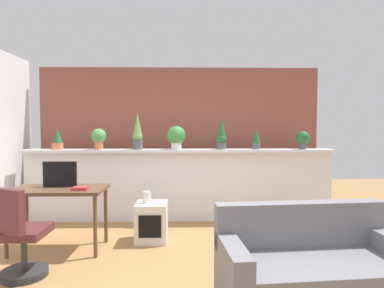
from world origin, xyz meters
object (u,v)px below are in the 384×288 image
at_px(desk, 58,195).
at_px(side_cube_shelf, 151,222).
at_px(potted_plant_3, 176,136).
at_px(book_on_desk, 80,189).
at_px(potted_plant_4, 221,135).
at_px(potted_plant_5, 256,139).
at_px(potted_plant_0, 57,139).
at_px(potted_plant_1, 99,137).
at_px(couch, 313,270).
at_px(potted_plant_2, 138,133).
at_px(potted_plant_6, 303,139).
at_px(vase_on_shelf, 147,197).
at_px(office_chair, 19,240).
at_px(tv_monitor, 60,174).

bearing_deg(desk, side_cube_shelf, 14.27).
distance_m(potted_plant_3, desk, 1.94).
height_order(desk, side_cube_shelf, desk).
bearing_deg(book_on_desk, potted_plant_4, 36.97).
bearing_deg(potted_plant_5, potted_plant_3, -178.77).
bearing_deg(side_cube_shelf, potted_plant_0, 149.04).
relative_size(potted_plant_1, potted_plant_5, 0.97).
bearing_deg(desk, couch, -26.17).
distance_m(potted_plant_5, book_on_desk, 2.74).
distance_m(potted_plant_0, potted_plant_1, 0.64).
bearing_deg(desk, potted_plant_4, 30.07).
bearing_deg(potted_plant_2, potted_plant_5, 1.09).
bearing_deg(potted_plant_3, potted_plant_4, 1.90).
bearing_deg(side_cube_shelf, potted_plant_6, 22.20).
bearing_deg(potted_plant_4, potted_plant_3, -178.10).
bearing_deg(vase_on_shelf, potted_plant_0, 148.08).
distance_m(desk, book_on_desk, 0.35).
distance_m(potted_plant_4, potted_plant_6, 1.29).
xyz_separation_m(office_chair, vase_on_shelf, (1.12, 1.05, 0.19)).
bearing_deg(book_on_desk, potted_plant_2, 69.83).
bearing_deg(potted_plant_3, potted_plant_1, 179.62).
bearing_deg(potted_plant_1, vase_on_shelf, -47.39).
distance_m(potted_plant_6, vase_on_shelf, 2.63).
height_order(potted_plant_1, side_cube_shelf, potted_plant_1).
bearing_deg(potted_plant_5, potted_plant_0, -179.76).
height_order(potted_plant_4, vase_on_shelf, potted_plant_4).
distance_m(potted_plant_1, potted_plant_2, 0.61).
xyz_separation_m(potted_plant_0, office_chair, (0.36, -1.97, -0.90)).
bearing_deg(potted_plant_4, potted_plant_5, 0.35).
height_order(desk, vase_on_shelf, desk).
distance_m(potted_plant_1, potted_plant_5, 2.45).
relative_size(potted_plant_1, potted_plant_3, 0.89).
xyz_separation_m(side_cube_shelf, couch, (1.50, -1.55, 0.03)).
height_order(potted_plant_1, vase_on_shelf, potted_plant_1).
height_order(potted_plant_2, side_cube_shelf, potted_plant_2).
distance_m(potted_plant_6, book_on_desk, 3.39).
bearing_deg(potted_plant_5, book_on_desk, -150.01).
bearing_deg(book_on_desk, couch, -26.44).
relative_size(office_chair, side_cube_shelf, 1.82).
xyz_separation_m(potted_plant_2, potted_plant_6, (2.59, 0.03, -0.09)).
height_order(potted_plant_5, vase_on_shelf, potted_plant_5).
bearing_deg(potted_plant_5, potted_plant_1, -179.56).
height_order(potted_plant_6, book_on_desk, potted_plant_6).
xyz_separation_m(potted_plant_0, potted_plant_5, (3.09, 0.01, 0.01)).
bearing_deg(book_on_desk, desk, 155.92).
height_order(tv_monitor, vase_on_shelf, tv_monitor).
distance_m(vase_on_shelf, couch, 2.22).
relative_size(potted_plant_6, couch, 0.18).
xyz_separation_m(potted_plant_1, potted_plant_6, (3.19, 0.02, -0.03)).
bearing_deg(potted_plant_4, office_chair, -137.80).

